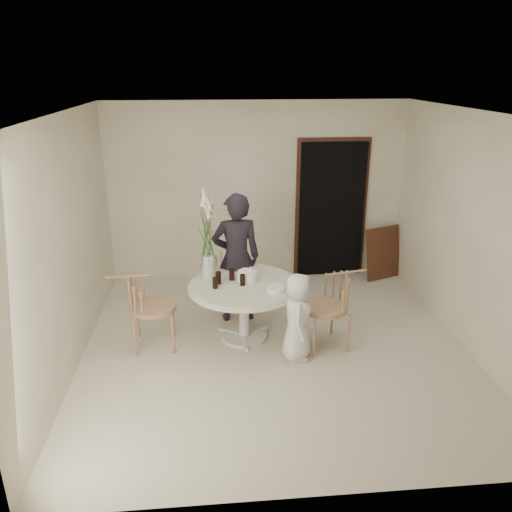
{
  "coord_description": "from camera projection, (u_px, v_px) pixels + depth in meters",
  "views": [
    {
      "loc": [
        -0.7,
        -5.16,
        3.13
      ],
      "look_at": [
        -0.2,
        0.3,
        1.05
      ],
      "focal_mm": 35.0,
      "sensor_mm": 36.0,
      "label": 1
    }
  ],
  "objects": [
    {
      "name": "table",
      "position": [
        244.0,
        292.0,
        5.96
      ],
      "size": [
        1.33,
        1.33,
        0.73
      ],
      "color": "silver",
      "rests_on": "ground"
    },
    {
      "name": "plate_stack",
      "position": [
        276.0,
        289.0,
        5.7
      ],
      "size": [
        0.27,
        0.27,
        0.05
      ],
      "primitive_type": "cylinder",
      "rotation": [
        0.0,
        0.0,
        -0.29
      ],
      "color": "white",
      "rests_on": "table"
    },
    {
      "name": "ground",
      "position": [
        275.0,
        346.0,
        5.97
      ],
      "size": [
        4.5,
        4.5,
        0.0
      ],
      "primitive_type": "plane",
      "color": "silver",
      "rests_on": "ground"
    },
    {
      "name": "chair_right",
      "position": [
        335.0,
        298.0,
        5.82
      ],
      "size": [
        0.62,
        0.59,
        0.94
      ],
      "rotation": [
        0.0,
        0.0,
        -1.36
      ],
      "color": "#A67F5A",
      "rests_on": "ground"
    },
    {
      "name": "cola_tumbler_c",
      "position": [
        218.0,
        278.0,
        5.89
      ],
      "size": [
        0.09,
        0.09,
        0.15
      ],
      "primitive_type": "cylinder",
      "rotation": [
        0.0,
        0.0,
        0.3
      ],
      "color": "black",
      "rests_on": "table"
    },
    {
      "name": "boy",
      "position": [
        297.0,
        317.0,
        5.58
      ],
      "size": [
        0.39,
        0.54,
        1.03
      ],
      "primitive_type": "imported",
      "rotation": [
        0.0,
        0.0,
        1.43
      ],
      "color": "white",
      "rests_on": "ground"
    },
    {
      "name": "chair_far",
      "position": [
        230.0,
        268.0,
        6.95
      ],
      "size": [
        0.54,
        0.56,
        0.79
      ],
      "rotation": [
        0.0,
        0.0,
        -0.38
      ],
      "color": "#A67F5A",
      "rests_on": "ground"
    },
    {
      "name": "cola_tumbler_a",
      "position": [
        215.0,
        283.0,
        5.76
      ],
      "size": [
        0.08,
        0.08,
        0.14
      ],
      "primitive_type": "cylinder",
      "rotation": [
        0.0,
        0.0,
        -0.37
      ],
      "color": "black",
      "rests_on": "table"
    },
    {
      "name": "picture_frame",
      "position": [
        383.0,
        253.0,
        7.81
      ],
      "size": [
        0.64,
        0.39,
        0.81
      ],
      "primitive_type": "cube",
      "rotation": [
        -0.17,
        0.0,
        0.37
      ],
      "color": "#51311B",
      "rests_on": "ground"
    },
    {
      "name": "cola_tumbler_b",
      "position": [
        243.0,
        280.0,
        5.84
      ],
      "size": [
        0.08,
        0.08,
        0.13
      ],
      "primitive_type": "cylinder",
      "rotation": [
        0.0,
        0.0,
        -0.28
      ],
      "color": "black",
      "rests_on": "table"
    },
    {
      "name": "chair_left",
      "position": [
        141.0,
        300.0,
        5.78
      ],
      "size": [
        0.58,
        0.54,
        0.93
      ],
      "rotation": [
        0.0,
        0.0,
        1.63
      ],
      "color": "#A67F5A",
      "rests_on": "ground"
    },
    {
      "name": "birthday_cake",
      "position": [
        247.0,
        276.0,
        5.97
      ],
      "size": [
        0.24,
        0.24,
        0.17
      ],
      "rotation": [
        0.0,
        0.0,
        -0.15
      ],
      "color": "white",
      "rests_on": "table"
    },
    {
      "name": "door_trim",
      "position": [
        331.0,
        206.0,
        7.76
      ],
      "size": [
        1.12,
        0.03,
        2.22
      ],
      "primitive_type": "cube",
      "color": "#51311B",
      "rests_on": "ground"
    },
    {
      "name": "flower_vase",
      "position": [
        207.0,
        238.0,
        5.9
      ],
      "size": [
        0.15,
        0.15,
        1.14
      ],
      "rotation": [
        0.0,
        0.0,
        0.23
      ],
      "color": "silver",
      "rests_on": "table"
    },
    {
      "name": "room_shell",
      "position": [
        277.0,
        216.0,
        5.4
      ],
      "size": [
        4.5,
        4.5,
        4.5
      ],
      "color": "white",
      "rests_on": "ground"
    },
    {
      "name": "girl",
      "position": [
        236.0,
        258.0,
        6.36
      ],
      "size": [
        0.66,
        0.47,
        1.7
      ],
      "primitive_type": "imported",
      "rotation": [
        0.0,
        0.0,
        3.25
      ],
      "color": "black",
      "rests_on": "ground"
    },
    {
      "name": "cola_tumbler_d",
      "position": [
        232.0,
        275.0,
        5.99
      ],
      "size": [
        0.09,
        0.09,
        0.14
      ],
      "primitive_type": "cylinder",
      "rotation": [
        0.0,
        0.0,
        0.43
      ],
      "color": "black",
      "rests_on": "table"
    },
    {
      "name": "doorway",
      "position": [
        331.0,
        210.0,
        7.74
      ],
      "size": [
        1.0,
        0.1,
        2.1
      ],
      "primitive_type": "cube",
      "color": "black",
      "rests_on": "ground"
    }
  ]
}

